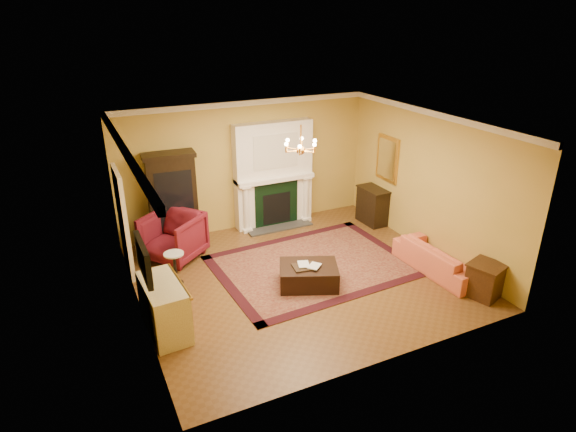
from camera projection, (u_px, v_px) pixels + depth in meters
floor at (299, 277)px, 9.44m from camera, size 6.00×5.50×0.02m
ceiling at (301, 124)px, 8.25m from camera, size 6.00×5.50×0.02m
wall_back at (247, 166)px, 11.14m from camera, size 6.00×0.02×3.00m
wall_front at (391, 274)px, 6.55m from camera, size 6.00×0.02×3.00m
wall_left at (132, 236)px, 7.66m from camera, size 0.02×5.50×3.00m
wall_right at (429, 183)px, 10.03m from camera, size 0.02×5.50×3.00m
fireplace at (274, 177)px, 11.34m from camera, size 1.90×0.70×2.50m
crown_molding at (278, 118)px, 9.07m from camera, size 6.00×5.50×0.12m
doorway at (124, 222)px, 9.27m from camera, size 0.08×1.05×2.10m
tv_panel at (143, 260)px, 7.24m from camera, size 0.09×0.95×0.58m
gilt_mirror at (387, 159)px, 11.12m from camera, size 0.06×0.76×1.05m
chandelier at (301, 147)px, 8.41m from camera, size 0.63×0.55×0.53m
oriental_rug at (313, 265)px, 9.84m from camera, size 3.98×3.07×0.02m
china_cabinet at (173, 202)px, 10.39m from camera, size 1.03×0.52×2.00m
wingback_armchair at (173, 235)px, 9.94m from camera, size 1.43×1.44×1.08m
pedestal_table at (175, 266)px, 9.01m from camera, size 0.37×0.37×0.67m
commode at (164, 308)px, 7.67m from camera, size 0.63×1.21×0.88m
coral_sofa at (439, 254)px, 9.50m from camera, size 0.64×1.96×0.76m
end_table at (485, 281)px, 8.68m from camera, size 0.67×0.67×0.62m
console_table at (373, 206)px, 11.67m from camera, size 0.47×0.78×0.86m
leather_ottoman at (309, 275)px, 9.05m from camera, size 1.30×1.14×0.40m
ottoman_tray at (305, 267)px, 8.91m from camera, size 0.48×0.40×0.03m
book_a at (298, 259)px, 8.88m from camera, size 0.20×0.09×0.27m
book_b at (310, 259)px, 8.87m from camera, size 0.14×0.17×0.27m
topiary_left at (246, 171)px, 10.93m from camera, size 0.15×0.15×0.41m
topiary_right at (299, 162)px, 11.44m from camera, size 0.18×0.18×0.47m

